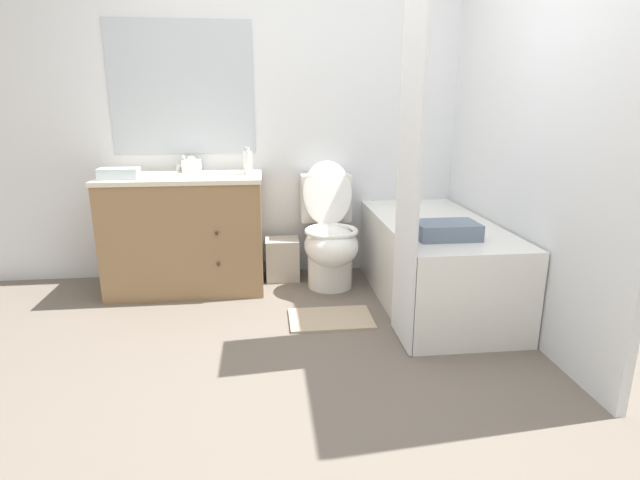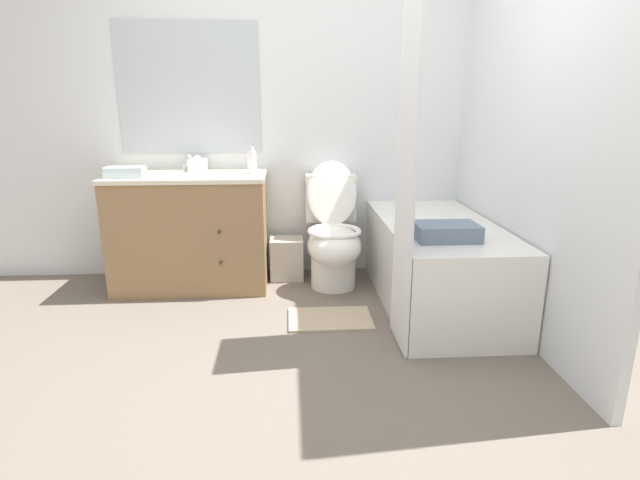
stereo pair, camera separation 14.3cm
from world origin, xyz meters
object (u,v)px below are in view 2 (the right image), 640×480
object	(u,v)px
vanity_cabinet	(191,230)
bathtub	(436,263)
bath_mat	(330,319)
sink_faucet	(192,165)
hand_towel_folded	(125,172)
bath_towel_folded	(446,232)
tissue_box	(198,165)
soap_dispenser	(252,162)
toilet	(333,238)
wastebasket	(287,258)

from	to	relation	value
vanity_cabinet	bathtub	xyz separation A→B (m)	(1.69, -0.46, -0.14)
bath_mat	sink_faucet	bearing A→B (deg)	137.08
hand_towel_folded	bath_towel_folded	size ratio (longest dim) A/B	0.71
bathtub	bath_mat	size ratio (longest dim) A/B	2.87
tissue_box	bath_mat	world-z (taller)	tissue_box
vanity_cabinet	bath_towel_folded	size ratio (longest dim) A/B	3.09
sink_faucet	bathtub	distance (m)	1.90
soap_dispenser	toilet	bearing A→B (deg)	-5.69
soap_dispenser	bath_towel_folded	world-z (taller)	soap_dispenser
toilet	bath_towel_folded	bearing A→B (deg)	-53.80
vanity_cabinet	sink_faucet	size ratio (longest dim) A/B	7.73
bath_towel_folded	bath_mat	bearing A→B (deg)	165.61
bathtub	hand_towel_folded	distance (m)	2.17
vanity_cabinet	toilet	world-z (taller)	toilet
toilet	soap_dispenser	bearing A→B (deg)	174.31
bath_mat	bathtub	bearing A→B (deg)	17.68
hand_towel_folded	bath_mat	bearing A→B (deg)	-22.18
sink_faucet	toilet	world-z (taller)	sink_faucet
sink_faucet	bathtub	bearing A→B (deg)	-21.28
toilet	hand_towel_folded	bearing A→B (deg)	-176.94
hand_towel_folded	bath_mat	xyz separation A→B (m)	(1.34, -0.55, -0.86)
bathtub	bath_mat	bearing A→B (deg)	-162.32
hand_towel_folded	soap_dispenser	bearing A→B (deg)	8.98
bathtub	wastebasket	xyz separation A→B (m)	(-1.00, 0.56, -0.13)
vanity_cabinet	bathtub	size ratio (longest dim) A/B	0.74
vanity_cabinet	bathtub	world-z (taller)	vanity_cabinet
toilet	bath_mat	bearing A→B (deg)	-96.66
bathtub	tissue_box	xyz separation A→B (m)	(-1.64, 0.62, 0.59)
sink_faucet	tissue_box	size ratio (longest dim) A/B	1.01
sink_faucet	tissue_box	world-z (taller)	sink_faucet
soap_dispenser	bath_mat	world-z (taller)	soap_dispenser
vanity_cabinet	wastebasket	xyz separation A→B (m)	(0.69, 0.10, -0.27)
bathtub	hand_towel_folded	xyz separation A→B (m)	(-2.07, 0.31, 0.58)
sink_faucet	toilet	bearing A→B (deg)	-14.62
wastebasket	toilet	bearing A→B (deg)	-26.75
bathtub	vanity_cabinet	bearing A→B (deg)	164.79
wastebasket	soap_dispenser	size ratio (longest dim) A/B	1.68
toilet	wastebasket	world-z (taller)	toilet
toilet	bath_mat	size ratio (longest dim) A/B	1.74
bath_towel_folded	bath_mat	xyz separation A→B (m)	(-0.65, 0.17, -0.60)
tissue_box	soap_dispenser	bearing A→B (deg)	-22.92
vanity_cabinet	toilet	bearing A→B (deg)	-3.90
tissue_box	bath_towel_folded	size ratio (longest dim) A/B	0.40
soap_dispenser	wastebasket	bearing A→B (deg)	26.48
toilet	tissue_box	size ratio (longest dim) A/B	6.42
vanity_cabinet	bathtub	bearing A→B (deg)	-15.21
vanity_cabinet	bath_mat	world-z (taller)	vanity_cabinet
tissue_box	bath_towel_folded	bearing A→B (deg)	-33.16
soap_dispenser	vanity_cabinet	bearing A→B (deg)	178.34
sink_faucet	bath_mat	distance (m)	1.56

